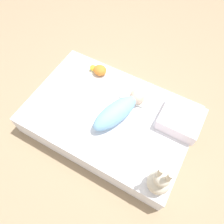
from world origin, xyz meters
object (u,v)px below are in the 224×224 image
Objects in this scene: swaddled_baby at (119,110)px; turtle_plush at (99,70)px; pillow at (181,119)px; bunny_plush at (159,181)px.

swaddled_baby reaches higher than turtle_plush.
turtle_plush is at bearing 69.36° from swaddled_baby.
pillow is 0.80m from turtle_plush.
turtle_plush is at bearing -37.91° from bunny_plush.
pillow is at bearing -49.12° from swaddled_baby.
pillow reaches higher than turtle_plush.
turtle_plush is (0.36, -0.30, -0.03)m from swaddled_baby.
bunny_plush is 1.05m from turtle_plush.
swaddled_baby is at bearing 140.07° from turtle_plush.
bunny_plush is at bearing 93.93° from pillow.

